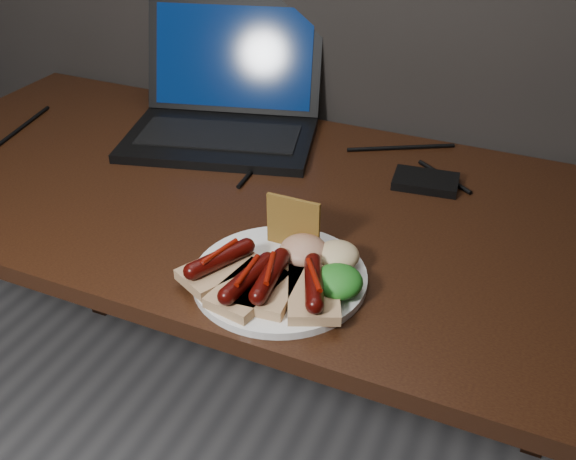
{
  "coord_description": "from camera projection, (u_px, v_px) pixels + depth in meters",
  "views": [
    {
      "loc": [
        0.51,
        0.49,
        1.33
      ],
      "look_at": [
        0.2,
        1.2,
        0.82
      ],
      "focal_mm": 40.0,
      "sensor_mm": 36.0,
      "label": 1
    }
  ],
  "objects": [
    {
      "name": "bread_sausage_center",
      "position": [
        270.0,
        282.0,
        0.89
      ],
      "size": [
        0.08,
        0.12,
        0.04
      ],
      "color": "#DEB282",
      "rests_on": "plate"
    },
    {
      "name": "plate",
      "position": [
        280.0,
        277.0,
        0.94
      ],
      "size": [
        0.27,
        0.27,
        0.01
      ],
      "primitive_type": "cylinder",
      "rotation": [
        0.0,
        0.0,
        -0.04
      ],
      "color": "white",
      "rests_on": "desk"
    },
    {
      "name": "bread_sausage_extra",
      "position": [
        248.0,
        284.0,
        0.88
      ],
      "size": [
        0.09,
        0.12,
        0.04
      ],
      "color": "#DEB282",
      "rests_on": "plate"
    },
    {
      "name": "hard_drive",
      "position": [
        426.0,
        181.0,
        1.17
      ],
      "size": [
        0.12,
        0.09,
        0.02
      ],
      "primitive_type": "cube",
      "rotation": [
        0.0,
        0.0,
        0.12
      ],
      "color": "black",
      "rests_on": "desk"
    },
    {
      "name": "laptop",
      "position": [
        225.0,
        107.0,
        1.34
      ],
      "size": [
        0.45,
        0.42,
        0.25
      ],
      "color": "black",
      "rests_on": "desk"
    },
    {
      "name": "crispbread",
      "position": [
        293.0,
        223.0,
        0.97
      ],
      "size": [
        0.09,
        0.01,
        0.08
      ],
      "primitive_type": "cube",
      "color": "olive",
      "rests_on": "plate"
    },
    {
      "name": "coleslaw_mound",
      "position": [
        338.0,
        255.0,
        0.94
      ],
      "size": [
        0.06,
        0.06,
        0.04
      ],
      "primitive_type": "ellipsoid",
      "color": "beige",
      "rests_on": "plate"
    },
    {
      "name": "bread_sausage_right",
      "position": [
        314.0,
        289.0,
        0.88
      ],
      "size": [
        0.11,
        0.13,
        0.04
      ],
      "color": "#DEB282",
      "rests_on": "plate"
    },
    {
      "name": "bread_sausage_left",
      "position": [
        221.0,
        265.0,
        0.92
      ],
      "size": [
        0.11,
        0.13,
        0.04
      ],
      "color": "#DEB282",
      "rests_on": "plate"
    },
    {
      "name": "salad_greens",
      "position": [
        338.0,
        282.0,
        0.89
      ],
      "size": [
        0.07,
        0.07,
        0.04
      ],
      "primitive_type": "ellipsoid",
      "color": "#1E5A12",
      "rests_on": "plate"
    },
    {
      "name": "salsa_mound",
      "position": [
        304.0,
        251.0,
        0.95
      ],
      "size": [
        0.07,
        0.07,
        0.04
      ],
      "primitive_type": "ellipsoid",
      "color": "maroon",
      "rests_on": "plate"
    },
    {
      "name": "desk",
      "position": [
        230.0,
        228.0,
        1.22
      ],
      "size": [
        1.4,
        0.7,
        0.75
      ],
      "color": "#331B0C",
      "rests_on": "ground"
    },
    {
      "name": "desk_cables",
      "position": [
        265.0,
        150.0,
        1.28
      ],
      "size": [
        0.97,
        0.38,
        0.01
      ],
      "color": "black",
      "rests_on": "desk"
    }
  ]
}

